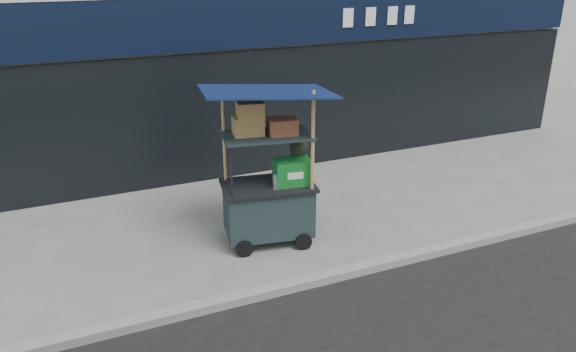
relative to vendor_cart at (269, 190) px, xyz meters
name	(u,v)px	position (x,y,z in m)	size (l,w,h in m)	color
ground	(336,270)	(0.52, -1.15, -0.84)	(80.00, 80.00, 0.00)	slate
curb	(343,273)	(0.52, -1.35, -0.78)	(80.00, 0.18, 0.12)	gray
vendor_cart	(269,190)	(0.00, 0.00, 0.00)	(1.96, 1.54, 2.40)	black
vendor_man	(300,187)	(0.54, 0.10, -0.08)	(0.56, 0.36, 1.52)	black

